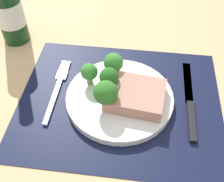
{
  "coord_description": "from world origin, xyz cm",
  "views": [
    {
      "loc": [
        3.13,
        -38.72,
        46.89
      ],
      "look_at": [
        -1.83,
        1.1,
        1.9
      ],
      "focal_mm": 44.43,
      "sensor_mm": 36.0,
      "label": 1
    }
  ],
  "objects_px": {
    "wine_bottle": "(8,7)",
    "fork": "(57,89)",
    "steak": "(135,95)",
    "plate": "(120,98)",
    "knife": "(190,104)"
  },
  "relations": [
    {
      "from": "wine_bottle",
      "to": "knife",
      "type": "bearing_deg",
      "value": -21.75
    },
    {
      "from": "fork",
      "to": "knife",
      "type": "bearing_deg",
      "value": -4.36
    },
    {
      "from": "plate",
      "to": "wine_bottle",
      "type": "bearing_deg",
      "value": 148.24
    },
    {
      "from": "knife",
      "to": "fork",
      "type": "bearing_deg",
      "value": 175.16
    },
    {
      "from": "steak",
      "to": "fork",
      "type": "height_order",
      "value": "steak"
    },
    {
      "from": "plate",
      "to": "wine_bottle",
      "type": "height_order",
      "value": "wine_bottle"
    },
    {
      "from": "wine_bottle",
      "to": "plate",
      "type": "bearing_deg",
      "value": -31.76
    },
    {
      "from": "wine_bottle",
      "to": "steak",
      "type": "bearing_deg",
      "value": -30.14
    },
    {
      "from": "plate",
      "to": "knife",
      "type": "height_order",
      "value": "plate"
    },
    {
      "from": "wine_bottle",
      "to": "fork",
      "type": "bearing_deg",
      "value": -47.72
    },
    {
      "from": "knife",
      "to": "steak",
      "type": "bearing_deg",
      "value": -176.85
    },
    {
      "from": "fork",
      "to": "wine_bottle",
      "type": "distance_m",
      "value": 0.25
    },
    {
      "from": "steak",
      "to": "knife",
      "type": "bearing_deg",
      "value": 6.27
    },
    {
      "from": "steak",
      "to": "wine_bottle",
      "type": "distance_m",
      "value": 0.39
    },
    {
      "from": "plate",
      "to": "fork",
      "type": "height_order",
      "value": "plate"
    }
  ]
}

